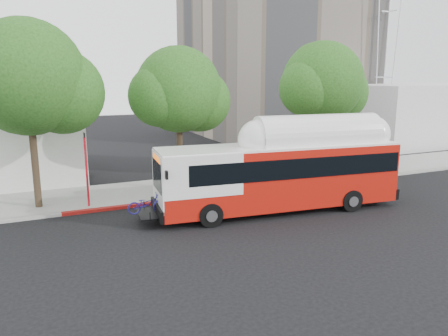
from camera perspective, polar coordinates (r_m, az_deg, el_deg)
name	(u,v)px	position (r m, az deg, el deg)	size (l,w,h in m)	color
ground	(238,218)	(21.83, 1.82, -6.51)	(120.00, 120.00, 0.00)	black
sidewalk	(193,186)	(27.57, -4.04, -2.41)	(60.00, 5.00, 0.15)	gray
curb_strip	(209,197)	(25.22, -2.02, -3.76)	(60.00, 0.30, 0.15)	gray
red_curb_segment	(158,203)	(24.31, -8.62, -4.49)	(10.00, 0.32, 0.16)	maroon
street_tree_left	(38,82)	(24.20, -23.14, 10.30)	(6.67, 5.80, 9.74)	#2D2116
street_tree_mid	(185,93)	(26.10, -5.14, 9.73)	(5.75, 5.00, 8.62)	#2D2116
street_tree_right	(327,85)	(30.66, 13.33, 10.45)	(6.21, 5.40, 9.18)	#2D2116
horizon_block	(424,112)	(52.30, 24.65, 6.65)	(20.00, 12.00, 6.00)	silver
transit_bus	(281,176)	(22.63, 7.48, -1.03)	(13.67, 3.95, 3.99)	#B1150C
signal_pole	(87,170)	(23.82, -17.51, -0.30)	(0.12, 0.38, 4.05)	red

